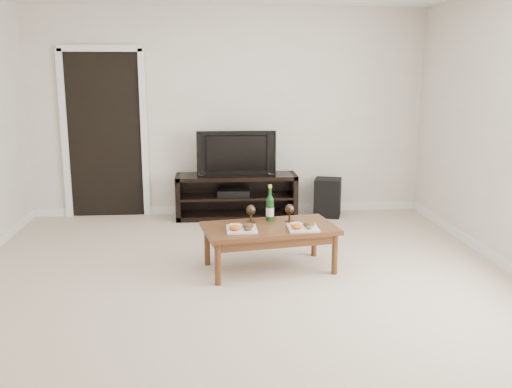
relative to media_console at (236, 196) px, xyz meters
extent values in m
plane|color=#C3B19C|center=(-0.08, -2.50, -0.28)|extent=(5.50, 5.50, 0.00)
cube|color=silver|center=(-0.08, 0.27, 1.02)|extent=(5.00, 0.04, 2.60)
cube|color=black|center=(-1.63, 0.24, 0.75)|extent=(0.90, 0.02, 2.05)
cube|color=black|center=(0.00, 0.00, 0.00)|extent=(1.51, 0.45, 0.55)
imported|color=black|center=(0.00, 0.00, 0.55)|extent=(0.97, 0.14, 0.56)
cube|color=black|center=(-0.04, -0.01, 0.05)|extent=(0.41, 0.32, 0.08)
cube|color=black|center=(1.16, -0.04, -0.03)|extent=(0.40, 0.40, 0.48)
cube|color=#593318|center=(0.21, -1.96, -0.07)|extent=(1.30, 0.85, 0.42)
cube|color=white|center=(-0.06, -2.07, 0.18)|extent=(0.27, 0.27, 0.07)
cube|color=white|center=(0.50, -2.07, 0.18)|extent=(0.27, 0.27, 0.07)
cylinder|color=#0F3813|center=(0.23, -1.76, 0.32)|extent=(0.07, 0.07, 0.35)
camera|label=1|loc=(-0.35, -7.02, 1.57)|focal=40.00mm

